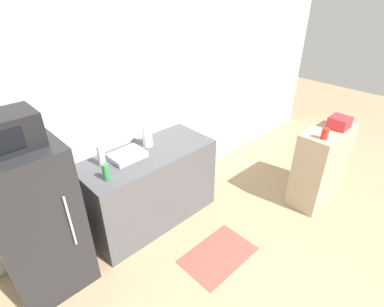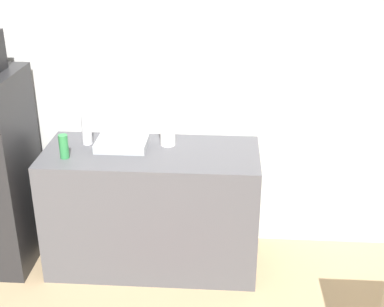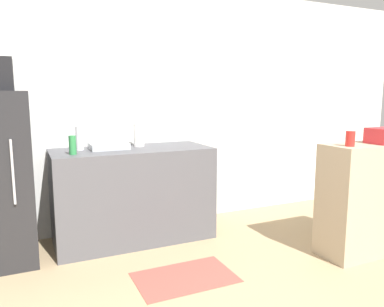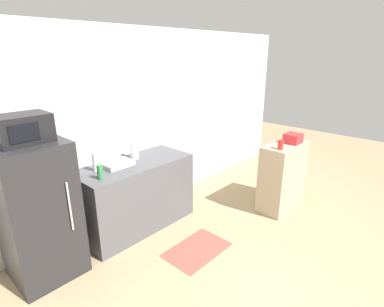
% 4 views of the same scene
% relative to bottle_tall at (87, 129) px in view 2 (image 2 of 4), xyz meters
% --- Properties ---
extents(wall_back, '(8.00, 0.06, 2.60)m').
position_rel_bottle_tall_xyz_m(wall_back, '(0.34, 0.28, 0.27)').
color(wall_back, silver).
rests_on(wall_back, ground_plane).
extents(counter, '(1.53, 0.66, 0.92)m').
position_rel_bottle_tall_xyz_m(counter, '(0.48, -0.11, -0.57)').
color(counter, '#4C4C51').
rests_on(counter, ground_plane).
extents(sink_basin, '(0.36, 0.27, 0.06)m').
position_rel_bottle_tall_xyz_m(sink_basin, '(0.26, -0.05, -0.08)').
color(sink_basin, '#9EA3A8').
rests_on(sink_basin, counter).
extents(bottle_tall, '(0.07, 0.07, 0.23)m').
position_rel_bottle_tall_xyz_m(bottle_tall, '(0.00, 0.00, 0.00)').
color(bottle_tall, silver).
rests_on(bottle_tall, counter).
extents(bottle_short, '(0.06, 0.06, 0.17)m').
position_rel_bottle_tall_xyz_m(bottle_short, '(-0.10, -0.25, -0.03)').
color(bottle_short, '#2D7F42').
rests_on(bottle_short, counter).
extents(paper_towel_roll, '(0.11, 0.11, 0.23)m').
position_rel_bottle_tall_xyz_m(paper_towel_roll, '(0.58, 0.02, 0.00)').
color(paper_towel_roll, white).
rests_on(paper_towel_roll, counter).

